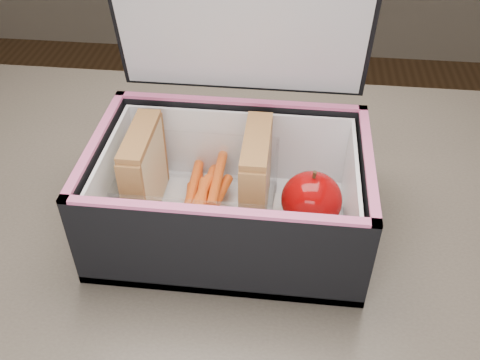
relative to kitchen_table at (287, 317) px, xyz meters
The scene contains 8 objects.
kitchen_table is the anchor object (origin of this frame).
lunch_bag 0.18m from the kitchen_table, 143.21° to the left, with size 0.29×0.23×0.29m.
plastic_tub 0.19m from the kitchen_table, 150.28° to the left, with size 0.17×0.12×0.07m, color white, non-canonical shape.
sandwich_left 0.24m from the kitchen_table, 160.06° to the left, with size 0.03×0.09×0.10m.
sandwich_right 0.18m from the kitchen_table, 126.80° to the left, with size 0.03×0.10×0.11m.
carrot_sticks 0.18m from the kitchen_table, 149.15° to the left, with size 0.06×0.15×0.03m.
paper_napkin 0.12m from the kitchen_table, 77.30° to the left, with size 0.08×0.08×0.01m, color white.
red_apple 0.15m from the kitchen_table, 73.04° to the left, with size 0.08×0.08×0.07m.
Camera 1 is at (-0.01, -0.38, 1.19)m, focal length 40.00 mm.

